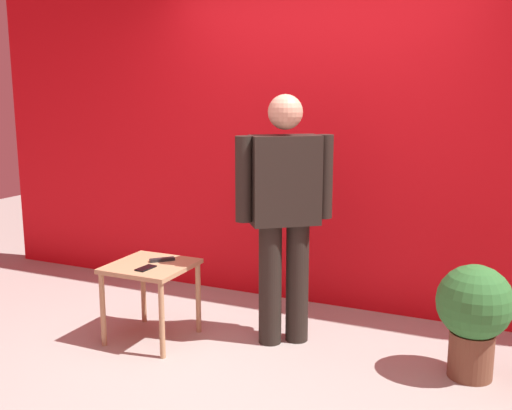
{
  "coord_description": "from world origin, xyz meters",
  "views": [
    {
      "loc": [
        1.46,
        -2.96,
        1.68
      ],
      "look_at": [
        -0.13,
        0.55,
        0.94
      ],
      "focal_mm": 41.93,
      "sensor_mm": 36.0,
      "label": 1
    }
  ],
  "objects_px": {
    "standing_person": "(284,207)",
    "side_table": "(151,275)",
    "potted_plant": "(474,312)",
    "cell_phone": "(146,268)",
    "tv_remote": "(162,260)"
  },
  "relations": [
    {
      "from": "potted_plant",
      "to": "tv_remote",
      "type": "bearing_deg",
      "value": -173.89
    },
    {
      "from": "standing_person",
      "to": "potted_plant",
      "type": "bearing_deg",
      "value": -1.27
    },
    {
      "from": "standing_person",
      "to": "cell_phone",
      "type": "height_order",
      "value": "standing_person"
    },
    {
      "from": "standing_person",
      "to": "cell_phone",
      "type": "distance_m",
      "value": 0.99
    },
    {
      "from": "cell_phone",
      "to": "tv_remote",
      "type": "relative_size",
      "value": 0.85
    },
    {
      "from": "cell_phone",
      "to": "tv_remote",
      "type": "xyz_separation_m",
      "value": [
        -0.0,
        0.2,
        0.01
      ]
    },
    {
      "from": "standing_person",
      "to": "potted_plant",
      "type": "height_order",
      "value": "standing_person"
    },
    {
      "from": "side_table",
      "to": "standing_person",
      "type": "bearing_deg",
      "value": 21.8
    },
    {
      "from": "standing_person",
      "to": "potted_plant",
      "type": "distance_m",
      "value": 1.31
    },
    {
      "from": "cell_phone",
      "to": "potted_plant",
      "type": "bearing_deg",
      "value": 16.86
    },
    {
      "from": "standing_person",
      "to": "side_table",
      "type": "xyz_separation_m",
      "value": [
        -0.83,
        -0.33,
        -0.47
      ]
    },
    {
      "from": "side_table",
      "to": "cell_phone",
      "type": "distance_m",
      "value": 0.14
    },
    {
      "from": "standing_person",
      "to": "side_table",
      "type": "distance_m",
      "value": 1.01
    },
    {
      "from": "side_table",
      "to": "cell_phone",
      "type": "relative_size",
      "value": 3.69
    },
    {
      "from": "tv_remote",
      "to": "potted_plant",
      "type": "bearing_deg",
      "value": 50.33
    }
  ]
}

